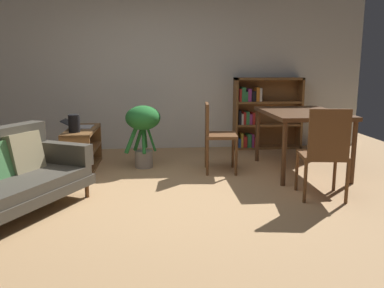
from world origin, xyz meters
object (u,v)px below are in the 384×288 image
(open_laptop, at_px, (79,126))
(bookshelf, at_px, (262,114))
(media_console, at_px, (83,149))
(dining_chair_near, at_px, (325,150))
(dining_table, at_px, (302,117))
(dining_chair_far, at_px, (216,132))
(potted_floor_plant, at_px, (143,125))
(desk_speaker, at_px, (74,123))

(open_laptop, xyz_separation_m, bookshelf, (2.83, 1.01, 0.01))
(media_console, relative_size, dining_chair_near, 1.09)
(dining_chair_near, bearing_deg, media_console, 150.63)
(dining_table, height_order, dining_chair_far, dining_chair_far)
(potted_floor_plant, bearing_deg, dining_table, -10.65)
(desk_speaker, relative_size, potted_floor_plant, 0.26)
(dining_table, bearing_deg, media_console, 171.75)
(bookshelf, bearing_deg, potted_floor_plant, -149.32)
(potted_floor_plant, distance_m, dining_table, 2.10)
(potted_floor_plant, bearing_deg, dining_chair_far, -17.10)
(desk_speaker, height_order, dining_table, dining_table)
(media_console, relative_size, potted_floor_plant, 1.23)
(bookshelf, bearing_deg, dining_table, -86.20)
(potted_floor_plant, xyz_separation_m, dining_table, (2.06, -0.39, 0.13))
(open_laptop, distance_m, dining_chair_near, 3.23)
(dining_chair_near, height_order, dining_chair_far, dining_chair_near)
(desk_speaker, xyz_separation_m, bookshelf, (2.81, 1.40, -0.08))
(open_laptop, bearing_deg, dining_table, -10.35)
(dining_table, relative_size, dining_chair_near, 1.37)
(dining_chair_near, distance_m, bookshelf, 2.66)
(media_console, distance_m, dining_table, 2.94)
(dining_chair_near, xyz_separation_m, bookshelf, (0.05, 2.66, 0.05))
(desk_speaker, distance_m, dining_table, 2.92)
(potted_floor_plant, distance_m, bookshelf, 2.27)
(open_laptop, relative_size, desk_speaker, 1.82)
(dining_chair_far, distance_m, bookshelf, 1.77)
(potted_floor_plant, relative_size, dining_table, 0.64)
(desk_speaker, bearing_deg, media_console, 81.90)
(dining_table, bearing_deg, open_laptop, 169.65)
(potted_floor_plant, distance_m, dining_chair_near, 2.42)
(dining_chair_far, bearing_deg, dining_table, -4.90)
(dining_chair_far, bearing_deg, desk_speaker, 178.30)
(dining_table, bearing_deg, dining_chair_far, 175.10)
(open_laptop, xyz_separation_m, dining_table, (2.93, -0.54, 0.15))
(open_laptop, bearing_deg, dining_chair_far, -13.58)
(dining_chair_far, bearing_deg, dining_chair_near, -51.79)
(desk_speaker, bearing_deg, bookshelf, 26.42)
(open_laptop, distance_m, bookshelf, 3.00)
(desk_speaker, xyz_separation_m, dining_chair_near, (2.76, -1.26, -0.12))
(open_laptop, height_order, potted_floor_plant, potted_floor_plant)
(dining_chair_near, bearing_deg, dining_chair_far, 128.21)
(open_laptop, bearing_deg, bookshelf, 19.68)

